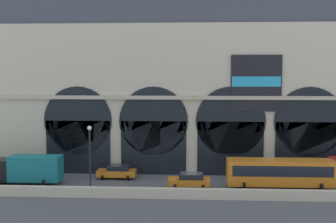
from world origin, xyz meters
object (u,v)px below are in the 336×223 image
(bus_mideast, at_px, (280,172))
(street_lamp_quayside, at_px, (90,151))
(box_truck_west, at_px, (28,169))
(car_center, at_px, (190,180))
(car_midwest, at_px, (117,172))

(bus_mideast, relative_size, street_lamp_quayside, 1.59)
(box_truck_west, height_order, street_lamp_quayside, street_lamp_quayside)
(car_center, height_order, bus_mideast, bus_mideast)
(box_truck_west, xyz_separation_m, bus_mideast, (27.00, -0.56, 0.08))
(bus_mideast, bearing_deg, box_truck_west, 178.81)
(box_truck_west, distance_m, car_midwest, 9.78)
(box_truck_west, relative_size, street_lamp_quayside, 1.09)
(car_midwest, bearing_deg, bus_mideast, -11.30)
(car_midwest, bearing_deg, box_truck_west, -162.14)
(car_center, bearing_deg, bus_mideast, -0.04)
(car_midwest, distance_m, car_center, 9.05)
(car_center, height_order, street_lamp_quayside, street_lamp_quayside)
(car_midwest, relative_size, bus_mideast, 0.40)
(car_center, xyz_separation_m, street_lamp_quayside, (-9.83, -3.11, 3.61))
(box_truck_west, height_order, car_midwest, box_truck_west)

